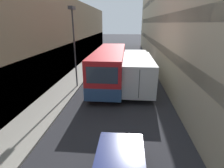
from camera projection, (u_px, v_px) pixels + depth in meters
ground_plane at (119, 85)px, 15.65m from camera, size 150.00×150.00×0.00m
sidewalk_left at (70, 83)px, 16.00m from camera, size 2.33×60.00×0.14m
building_left_shopfront at (41, 44)px, 15.01m from camera, size 2.40×60.00×7.97m
building_right_apartment at (186, 13)px, 13.23m from camera, size 2.40×60.00×12.08m
bus at (110, 66)px, 15.57m from camera, size 2.47×9.75×3.10m
box_truck at (136, 69)px, 15.29m from camera, size 2.35×8.66×2.68m
street_lamp at (73, 32)px, 13.68m from camera, size 0.36×0.80×6.35m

